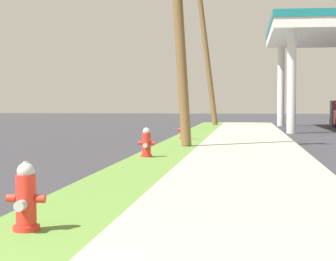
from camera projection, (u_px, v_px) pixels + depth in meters
fire_hydrant_nearest at (26, 201)px, 6.65m from camera, size 0.42×0.38×0.74m
fire_hydrant_second at (146, 144)px, 15.66m from camera, size 0.42×0.38×0.74m
fire_hydrant_third at (183, 130)px, 23.19m from camera, size 0.42×0.37×0.74m
utility_pole_midground at (178, 16)px, 19.50m from camera, size 1.40×0.78×8.01m
utility_pole_background at (206, 53)px, 37.47m from camera, size 1.96×0.75×8.50m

